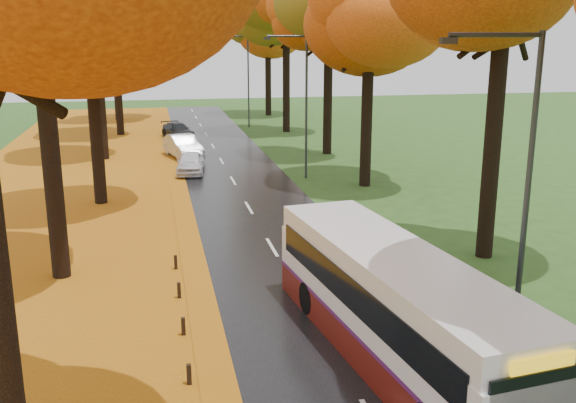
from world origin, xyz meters
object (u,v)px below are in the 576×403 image
object	(u,v)px
streetlamp_near	(519,178)
car_white	(190,163)
streetlamp_mid	(302,95)
streetlamp_far	(245,74)
car_silver	(183,146)
bus	(395,304)
car_dark	(178,130)

from	to	relation	value
streetlamp_near	car_white	distance (m)	25.58
streetlamp_mid	streetlamp_far	world-z (taller)	same
streetlamp_near	car_silver	bearing A→B (deg)	101.90
streetlamp_near	car_silver	xyz separation A→B (m)	(-6.30, 29.89, -3.92)
car_silver	bus	bearing A→B (deg)	-96.89
streetlamp_near	streetlamp_mid	bearing A→B (deg)	90.00
bus	car_silver	size ratio (longest dim) A/B	2.34
streetlamp_far	car_dark	distance (m)	9.26
car_white	car_silver	bearing A→B (deg)	98.39
streetlamp_near	streetlamp_mid	xyz separation A→B (m)	(0.00, 22.00, 0.00)
streetlamp_far	car_white	bearing A→B (deg)	-107.48
car_white	car_dark	size ratio (longest dim) A/B	0.92
streetlamp_mid	bus	xyz separation A→B (m)	(-2.56, -21.17, -3.23)
streetlamp_near	car_silver	size ratio (longest dim) A/B	1.76
streetlamp_near	bus	xyz separation A→B (m)	(-2.56, 0.83, -3.23)
streetlamp_near	car_silver	world-z (taller)	streetlamp_near
streetlamp_near	car_dark	distance (m)	39.29
streetlamp_mid	car_dark	xyz separation A→B (m)	(-6.30, 16.57, -4.08)
streetlamp_mid	car_dark	bearing A→B (deg)	110.81
streetlamp_far	car_dark	xyz separation A→B (m)	(-6.30, -5.43, -4.08)
streetlamp_mid	car_white	distance (m)	7.76
bus	car_white	world-z (taller)	bus
streetlamp_mid	streetlamp_far	bearing A→B (deg)	90.00
streetlamp_far	bus	world-z (taller)	streetlamp_far
streetlamp_far	car_white	world-z (taller)	streetlamp_far
car_silver	car_white	bearing A→B (deg)	-102.57
bus	car_dark	size ratio (longest dim) A/B	2.61
streetlamp_far	bus	distance (m)	43.36
streetlamp_mid	streetlamp_near	bearing A→B (deg)	-90.00
streetlamp_far	car_white	distance (m)	20.84
bus	streetlamp_far	bearing A→B (deg)	79.56
streetlamp_far	car_silver	xyz separation A→B (m)	(-6.30, -14.11, -3.92)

